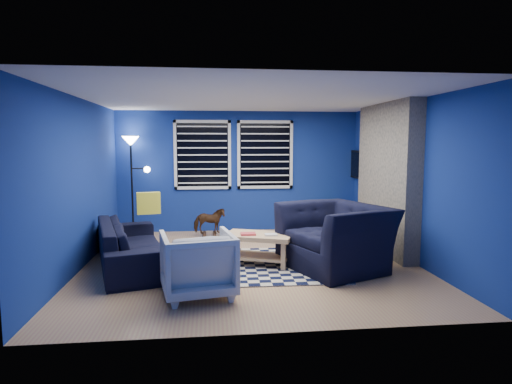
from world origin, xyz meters
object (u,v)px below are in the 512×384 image
Objects in this scene: sofa at (133,244)px; rocking_horse at (209,221)px; tv at (360,165)px; floor_lamp at (132,155)px; armchair_big at (336,237)px; coffee_table at (259,243)px; armchair_bent at (198,264)px; cabinet at (331,219)px.

sofa reaches higher than rocking_horse.
rocking_horse is (-3.07, -0.13, -1.07)m from tv.
rocking_horse is 2.01m from floor_lamp.
armchair_big is 1.27× the size of coffee_table.
armchair_bent is 3.23m from rocking_horse.
armchair_big reaches higher than coffee_table.
tv is 1.16× the size of armchair_bent.
floor_lamp is at bearing 159.30° from cabinet.
floor_lamp is at bearing -80.12° from armchair_bent.
armchair_big reaches higher than rocking_horse.
cabinet is at bearing -81.96° from rocking_horse.
floor_lamp is (-1.36, 3.61, 1.23)m from armchair_bent.
cabinet is at bearing -137.57° from armchair_bent.
floor_lamp reaches higher than coffee_table.
cabinet is 4.29m from floor_lamp.
armchair_big is 2.19m from armchair_bent.
rocking_horse is at bearing -46.91° from sofa.
floor_lamp is (-2.24, 2.39, 1.27)m from coffee_table.
tv is 0.43× the size of sofa.
tv is 0.51× the size of floor_lamp.
armchair_bent is 1.25× the size of cabinet.
tv is 0.69× the size of armchair_big.
floor_lamp is (-4.06, -0.00, 1.36)m from cabinet.
coffee_table is at bearing -136.56° from armchair_bent.
armchair_bent reaches higher than cabinet.
sofa is 3.78× the size of rocking_horse.
armchair_bent is 0.44× the size of floor_lamp.
tv is 4.79m from sofa.
rocking_horse is (1.14, 1.88, -0.01)m from sofa.
tv is at bearing -46.87° from cabinet.
armchair_bent reaches higher than sofa.
armchair_big is at bearing -125.77° from cabinet.
armchair_bent is 4.05m from floor_lamp.
tv is 1.46× the size of cabinet.
sofa is 4.34m from cabinet.
rocking_horse is at bearing -177.49° from tv.
rocking_horse is 0.88× the size of cabinet.
armchair_big is 2.95m from rocking_horse.
sofa is 1.59× the size of armchair_big.
tv reaches higher than rocking_horse.
coffee_table is 1.65× the size of cabinet.
armchair_bent is 0.76× the size of coffee_table.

